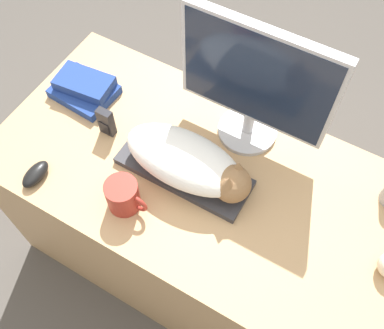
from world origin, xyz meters
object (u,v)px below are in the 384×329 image
at_px(computer_mouse, 35,174).
at_px(coffee_mug, 123,196).
at_px(keyboard, 184,171).
at_px(cat, 191,163).
at_px(phone, 106,122).
at_px(monitor, 256,82).
at_px(book_stack, 84,88).

distance_m(computer_mouse, coffee_mug, 0.30).
relative_size(keyboard, cat, 1.03).
relative_size(cat, phone, 3.85).
bearing_deg(cat, phone, 177.65).
distance_m(monitor, phone, 0.50).
xyz_separation_m(monitor, phone, (-0.40, -0.23, -0.19)).
distance_m(keyboard, monitor, 0.35).
xyz_separation_m(coffee_mug, book_stack, (-0.37, 0.29, -0.02)).
bearing_deg(coffee_mug, keyboard, 61.36).
distance_m(cat, coffee_mug, 0.22).
distance_m(coffee_mug, book_stack, 0.47).
distance_m(cat, computer_mouse, 0.49).
bearing_deg(computer_mouse, monitor, 44.46).
relative_size(monitor, phone, 4.41).
bearing_deg(coffee_mug, computer_mouse, -167.98).
bearing_deg(phone, cat, -2.35).
height_order(monitor, coffee_mug, monitor).
bearing_deg(monitor, computer_mouse, -135.54).
bearing_deg(book_stack, phone, -29.80).
height_order(cat, book_stack, cat).
height_order(keyboard, computer_mouse, computer_mouse).
xyz_separation_m(cat, book_stack, (-0.49, 0.11, -0.05)).
xyz_separation_m(phone, book_stack, (-0.16, 0.09, -0.02)).
height_order(keyboard, cat, cat).
bearing_deg(monitor, cat, -107.40).
height_order(cat, monitor, monitor).
bearing_deg(book_stack, computer_mouse, -78.29).
height_order(keyboard, phone, phone).
bearing_deg(cat, keyboard, 180.00).
xyz_separation_m(keyboard, book_stack, (-0.47, 0.11, 0.02)).
xyz_separation_m(cat, phone, (-0.33, 0.01, -0.03)).
xyz_separation_m(keyboard, computer_mouse, (-0.39, -0.24, 0.01)).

